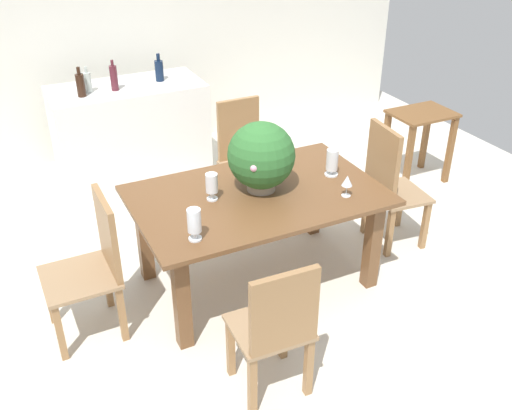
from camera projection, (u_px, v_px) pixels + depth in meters
name	position (u px, v px, depth m)	size (l,w,h in m)	color
ground_plane	(243.00, 262.00, 4.63)	(7.04, 7.04, 0.00)	silver
back_wall	(136.00, 28.00, 6.01)	(6.40, 0.10, 2.60)	silver
dining_table	(257.00, 209.00, 4.12)	(1.74, 1.10, 0.75)	brown
chair_near_left	(276.00, 327.00, 3.21)	(0.45, 0.42, 0.94)	olive
chair_foot_end	(389.00, 182.00, 4.60)	(0.45, 0.49, 1.04)	olive
chair_far_right	(244.00, 153.00, 5.14)	(0.43, 0.48, 1.01)	olive
chair_head_end	(94.00, 261.00, 3.73)	(0.47, 0.47, 0.97)	olive
flower_centerpiece	(261.00, 156.00, 3.98)	(0.47, 0.47, 0.50)	gray
crystal_vase_left	(332.00, 161.00, 4.25)	(0.10, 0.10, 0.20)	silver
crystal_vase_center_near	(212.00, 185.00, 3.93)	(0.08, 0.08, 0.19)	silver
crystal_vase_right	(194.00, 222.00, 3.49)	(0.09, 0.09, 0.21)	silver
wine_glass	(347.00, 181.00, 3.97)	(0.07, 0.07, 0.16)	silver
kitchen_counter	(131.00, 132.00, 5.73)	(1.44, 0.69, 0.94)	silver
wine_bottle_tall	(81.00, 85.00, 5.19)	(0.08, 0.08, 0.27)	black
wine_bottle_amber	(88.00, 82.00, 5.30)	(0.07, 0.07, 0.24)	#B2BFB7
wine_bottle_green	(114.00, 78.00, 5.33)	(0.07, 0.07, 0.28)	#511E28
wine_bottle_clear	(160.00, 70.00, 5.58)	(0.08, 0.08, 0.26)	#0F1E38
side_table	(420.00, 131.00, 5.63)	(0.59, 0.44, 0.72)	brown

